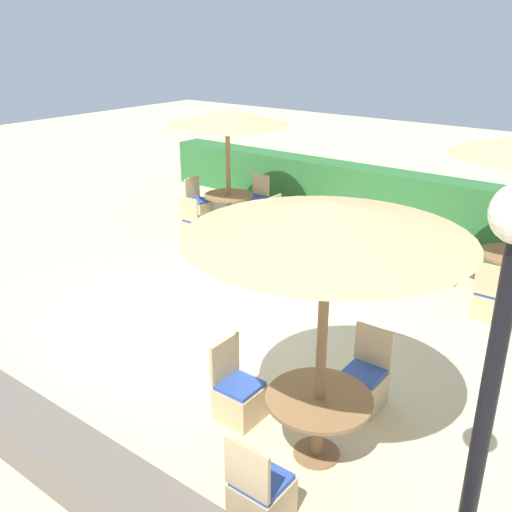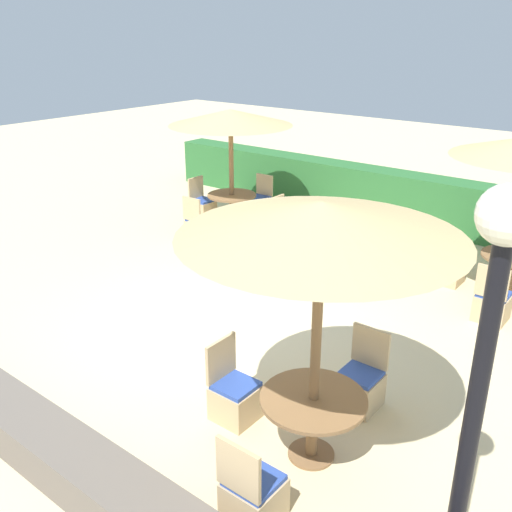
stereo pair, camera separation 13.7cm
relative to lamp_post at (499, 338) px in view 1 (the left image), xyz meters
The scene contains 18 objects.
ground_plane 5.36m from the lamp_post, 149.85° to the left, with size 40.00×40.00×0.00m, color beige.
hedge_row 9.51m from the lamp_post, 116.47° to the left, with size 13.00×0.70×1.13m, color #2D6B33.
stone_border 4.77m from the lamp_post, 167.50° to the right, with size 10.00×0.56×0.45m, color #6B6056.
lamp_post is the anchor object (origin of this frame).
parasol_back_left 9.12m from the lamp_post, 140.49° to the left, with size 2.57×2.57×2.54m.
round_table_back_left 9.29m from the lamp_post, 140.49° to the left, with size 1.05×1.05×0.74m.
patio_chair_back_left_north 10.07m from the lamp_post, 136.02° to the left, with size 0.46×0.46×0.93m.
patio_chair_back_left_west 10.12m from the lamp_post, 143.71° to the left, with size 0.46×0.46×0.93m.
patio_chair_back_left_east 8.56m from the lamp_post, 136.13° to the left, with size 0.46×0.46×0.93m.
patio_chair_back_left_south 8.79m from the lamp_post, 145.88° to the left, with size 0.46×0.46×0.93m.
parasol_front_right 1.89m from the lamp_post, 154.31° to the left, with size 2.58×2.58×2.72m.
round_table_front_right 2.60m from the lamp_post, 154.31° to the left, with size 1.07×1.07×0.71m.
patio_chair_front_right_south 2.67m from the lamp_post, behind, with size 0.46×0.46×0.93m.
patio_chair_front_right_north 3.29m from the lamp_post, 132.70° to the left, with size 0.46×0.46×0.93m.
patio_chair_front_right_west 3.52m from the lamp_post, 163.51° to the left, with size 0.46×0.46×0.93m.
round_table_back_right 6.23m from the lamp_post, 101.68° to the left, with size 0.99×0.99×0.76m.
patio_chair_back_right_south 5.49m from the lamp_post, 103.58° to the left, with size 0.46×0.46×0.93m.
patio_chair_back_right_west 6.61m from the lamp_post, 110.76° to the left, with size 0.46×0.46×0.93m.
Camera 1 is at (4.82, -5.71, 4.10)m, focal length 40.00 mm.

